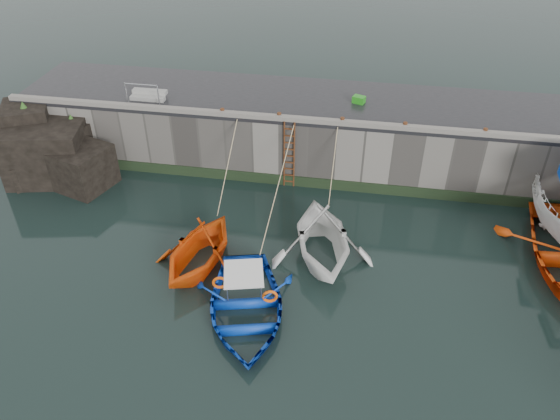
% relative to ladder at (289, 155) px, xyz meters
% --- Properties ---
extents(ground, '(120.00, 120.00, 0.00)m').
position_rel_ladder_xyz_m(ground, '(2.00, -9.91, -1.59)').
color(ground, black).
rests_on(ground, ground).
extents(quay_back, '(30.00, 5.00, 3.00)m').
position_rel_ladder_xyz_m(quay_back, '(2.00, 2.59, -0.09)').
color(quay_back, slate).
rests_on(quay_back, ground).
extents(road_back, '(30.00, 5.00, 0.16)m').
position_rel_ladder_xyz_m(road_back, '(2.00, 2.59, 1.49)').
color(road_back, black).
rests_on(road_back, quay_back).
extents(kerb_back, '(30.00, 0.30, 0.20)m').
position_rel_ladder_xyz_m(kerb_back, '(2.00, 0.24, 1.67)').
color(kerb_back, slate).
rests_on(kerb_back, road_back).
extents(algae_back, '(30.00, 0.08, 0.50)m').
position_rel_ladder_xyz_m(algae_back, '(2.00, 0.05, -1.34)').
color(algae_back, black).
rests_on(algae_back, ground).
extents(rock_outcrop, '(5.85, 4.24, 3.41)m').
position_rel_ladder_xyz_m(rock_outcrop, '(-10.92, -0.80, -0.33)').
color(rock_outcrop, black).
rests_on(rock_outcrop, ground).
extents(ladder, '(0.51, 0.08, 3.20)m').
position_rel_ladder_xyz_m(ladder, '(0.00, 0.00, 0.00)').
color(ladder, '#3F1E0F').
rests_on(ladder, ground).
extents(boat_near_white, '(4.48, 4.94, 2.26)m').
position_rel_ladder_xyz_m(boat_near_white, '(-2.40, -5.97, -1.59)').
color(boat_near_white, '#F4540C').
rests_on(boat_near_white, ground).
extents(boat_near_white_rope, '(0.04, 4.41, 3.10)m').
position_rel_ladder_xyz_m(boat_near_white_rope, '(-2.40, -1.69, -1.59)').
color(boat_near_white_rope, tan).
rests_on(boat_near_white_rope, ground).
extents(boat_near_blue, '(4.93, 6.03, 1.09)m').
position_rel_ladder_xyz_m(boat_near_blue, '(-0.20, -8.08, -1.59)').
color(boat_near_blue, '#0C3AB4').
rests_on(boat_near_blue, ground).
extents(boat_near_blue_rope, '(0.04, 6.24, 3.10)m').
position_rel_ladder_xyz_m(boat_near_blue_rope, '(-0.20, -2.75, -1.59)').
color(boat_near_blue_rope, tan).
rests_on(boat_near_blue_rope, ground).
extents(boat_near_blacktrim, '(5.23, 5.70, 2.53)m').
position_rel_ladder_xyz_m(boat_near_blacktrim, '(2.00, -4.72, -1.59)').
color(boat_near_blacktrim, white).
rests_on(boat_near_blacktrim, ground).
extents(boat_near_blacktrim_rope, '(0.04, 3.48, 3.10)m').
position_rel_ladder_xyz_m(boat_near_blacktrim_rope, '(2.00, -1.07, -1.59)').
color(boat_near_blacktrim_rope, tan).
rests_on(boat_near_blacktrim_rope, ground).
extents(fish_crate, '(0.63, 0.54, 0.31)m').
position_rel_ladder_xyz_m(fish_crate, '(2.77, 2.54, 1.72)').
color(fish_crate, '#218C19').
rests_on(fish_crate, road_back).
extents(railing, '(1.60, 1.05, 1.00)m').
position_rel_ladder_xyz_m(railing, '(-6.75, 1.33, 1.77)').
color(railing, '#A5A8AD').
rests_on(railing, road_back).
extents(bollard_a, '(0.18, 0.18, 0.28)m').
position_rel_ladder_xyz_m(bollard_a, '(-3.00, 0.34, 1.71)').
color(bollard_a, '#3F1E0F').
rests_on(bollard_a, road_back).
extents(bollard_b, '(0.18, 0.18, 0.28)m').
position_rel_ladder_xyz_m(bollard_b, '(-0.50, 0.34, 1.71)').
color(bollard_b, '#3F1E0F').
rests_on(bollard_b, road_back).
extents(bollard_c, '(0.18, 0.18, 0.28)m').
position_rel_ladder_xyz_m(bollard_c, '(2.20, 0.34, 1.71)').
color(bollard_c, '#3F1E0F').
rests_on(bollard_c, road_back).
extents(bollard_d, '(0.18, 0.18, 0.28)m').
position_rel_ladder_xyz_m(bollard_d, '(4.80, 0.34, 1.71)').
color(bollard_d, '#3F1E0F').
rests_on(bollard_d, road_back).
extents(bollard_e, '(0.18, 0.18, 0.28)m').
position_rel_ladder_xyz_m(bollard_e, '(8.00, 0.34, 1.71)').
color(bollard_e, '#3F1E0F').
rests_on(bollard_e, road_back).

